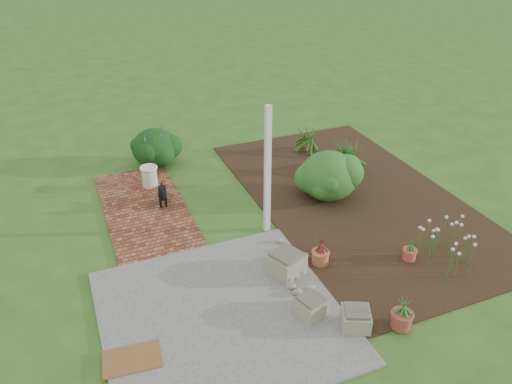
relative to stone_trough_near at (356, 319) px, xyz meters
name	(u,v)px	position (x,y,z in m)	size (l,w,h in m)	color
ground	(254,236)	(-0.48, 2.73, -0.17)	(80.00, 80.00, 0.00)	#2E5D1D
concrete_patio	(221,315)	(-1.73, 0.98, -0.15)	(3.50, 3.50, 0.04)	#5C5B59
brick_path	(145,208)	(-2.18, 4.48, -0.15)	(1.60, 3.50, 0.04)	#5A2C1C
garden_bed	(355,197)	(2.02, 3.23, -0.16)	(4.00, 7.00, 0.03)	black
veranda_post	(268,172)	(-0.18, 2.83, 1.08)	(0.10, 0.10, 2.50)	white
stone_trough_near	(356,319)	(0.00, 0.00, 0.00)	(0.40, 0.40, 0.27)	gray
stone_trough_mid	(310,306)	(-0.49, 0.48, 0.00)	(0.40, 0.40, 0.26)	gray
stone_trough_far	(286,264)	(-0.41, 1.51, 0.04)	(0.51, 0.51, 0.34)	gray
coir_doormat	(132,359)	(-3.13, 0.61, -0.12)	(0.78, 0.50, 0.02)	brown
black_dog	(162,193)	(-1.80, 4.42, 0.14)	(0.23, 0.54, 0.46)	black
cream_ceramic_urn	(149,176)	(-1.88, 5.35, 0.09)	(0.33, 0.33, 0.44)	beige
evergreen_shrub	(329,175)	(1.50, 3.48, 0.37)	(1.21, 1.21, 1.03)	#0B4013
agapanthus_clump_back	(347,153)	(2.47, 4.33, 0.33)	(1.05, 1.05, 0.94)	#1F4215
agapanthus_clump_front	(307,137)	(2.10, 5.61, 0.26)	(0.91, 0.91, 0.81)	#1A3C0D
pink_flower_patch	(452,245)	(2.33, 0.71, 0.20)	(1.09, 1.09, 0.70)	#113D0F
terracotta_pot_bronze	(320,257)	(0.25, 1.53, -0.03)	(0.29, 0.29, 0.23)	#B45D3D
terracotta_pot_small_left	(409,254)	(1.74, 1.04, -0.05)	(0.23, 0.23, 0.19)	#B64A3D
terracotta_pot_small_right	(401,320)	(0.62, -0.25, -0.02)	(0.30, 0.30, 0.25)	brown
purple_flowering_bush	(155,147)	(-1.51, 6.41, 0.28)	(1.08, 1.08, 0.92)	black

